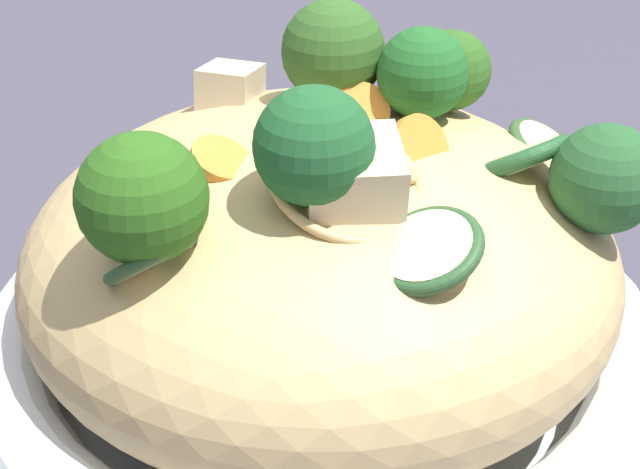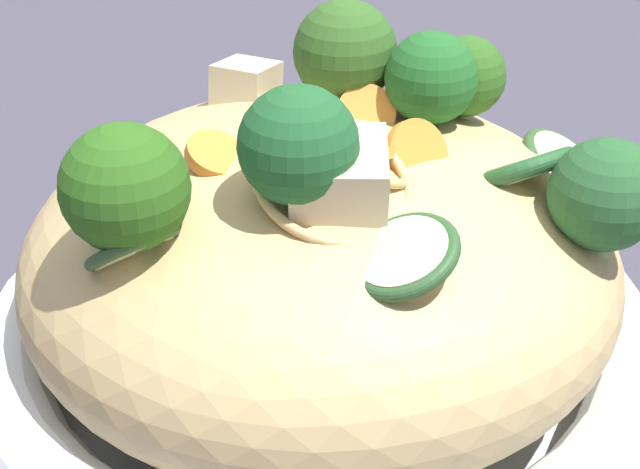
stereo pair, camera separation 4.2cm
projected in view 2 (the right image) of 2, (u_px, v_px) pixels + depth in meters
The scene contains 7 objects.
ground_plane at pixel (320, 397), 0.47m from camera, with size 3.00×3.00×0.00m, color #3E3B49.
serving_bowl at pixel (320, 350), 0.45m from camera, with size 0.31×0.31×0.06m.
noodle_heap at pixel (320, 258), 0.42m from camera, with size 0.26×0.26×0.13m.
broccoli_florets at pixel (366, 128), 0.38m from camera, with size 0.20×0.21×0.09m.
carrot_coins at pixel (342, 145), 0.39m from camera, with size 0.09×0.09×0.03m.
zucchini_slices at pixel (448, 198), 0.38m from camera, with size 0.15×0.22×0.05m.
chicken_chunks at pixel (306, 149), 0.38m from camera, with size 0.13×0.11×0.04m.
Camera 2 is at (0.19, -0.30, 0.31)m, focal length 54.07 mm.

